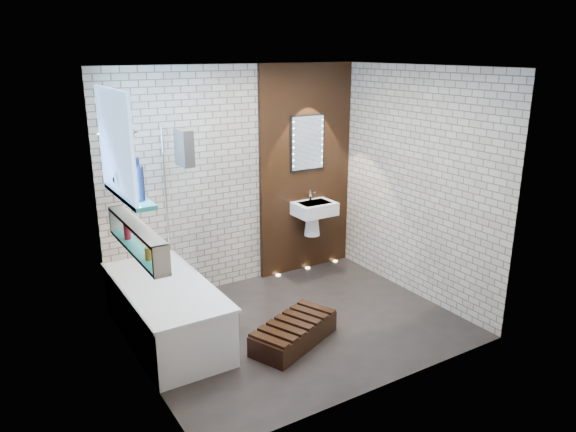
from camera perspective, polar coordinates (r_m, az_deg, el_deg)
ground at (r=5.78m, az=0.80°, el=-11.33°), size 3.20×3.20×0.00m
room_shell at (r=5.29m, az=0.85°, el=1.14°), size 3.24×3.20×2.60m
walnut_panel at (r=6.82m, az=1.86°, el=4.82°), size 1.30×0.06×2.60m
clerestory_window at (r=4.85m, az=-17.38°, el=6.20°), size 0.18×1.00×0.94m
display_niche at (r=4.85m, az=-15.59°, el=-2.25°), size 0.14×1.30×0.26m
bathtub at (r=5.55m, az=-12.68°, el=-9.70°), size 0.79×1.74×0.70m
bath_screen at (r=5.69m, az=-11.44°, el=1.77°), size 0.01×0.78×1.40m
towel at (r=5.34m, az=-10.85°, el=7.06°), size 0.10×0.27×0.35m
shower_head at (r=5.48m, az=-16.37°, el=8.52°), size 0.18×0.18×0.02m
washbasin at (r=6.79m, az=2.73°, el=0.31°), size 0.50×0.36×0.58m
led_mirror at (r=6.72m, az=2.07°, el=7.68°), size 0.50×0.02×0.70m
walnut_step at (r=5.41m, az=0.62°, el=-12.22°), size 1.02×0.74×0.21m
niche_bottles at (r=4.95m, az=-15.88°, el=-2.28°), size 0.06×0.66×0.15m
sill_vases at (r=4.91m, az=-16.34°, el=3.69°), size 0.21×0.56×0.35m
floor_uplights at (r=7.16m, az=2.07°, el=-5.46°), size 0.96×0.06×0.01m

